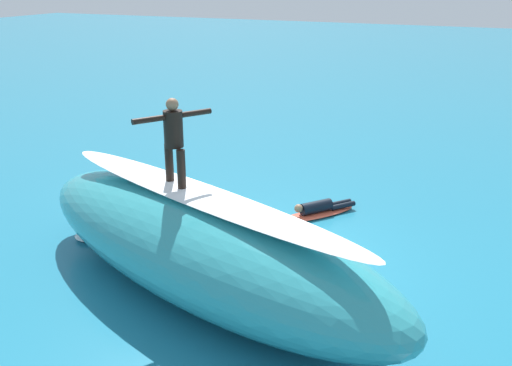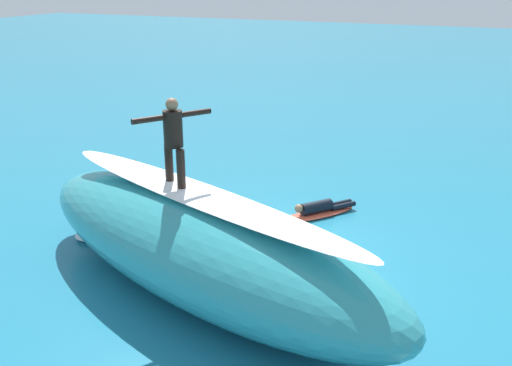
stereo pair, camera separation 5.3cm
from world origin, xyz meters
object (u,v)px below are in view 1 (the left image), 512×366
object	(u,v)px
surfboard_riding	(176,186)
surfer_paddling	(320,206)
surfer_riding	(174,135)
buoy_marker	(136,196)
surfboard_paddling	(316,214)

from	to	relation	value
surfboard_riding	surfer_paddling	size ratio (longest dim) A/B	1.49
surfer_riding	buoy_marker	xyz separation A→B (m)	(2.84, -2.57, -2.54)
surfboard_riding	surfer_paddling	world-z (taller)	surfboard_riding
surfboard_riding	surfboard_paddling	size ratio (longest dim) A/B	1.01
surfboard_paddling	surfer_riding	bearing A→B (deg)	19.05
surfer_riding	surfboard_paddling	size ratio (longest dim) A/B	0.74
surfer_paddling	surfboard_paddling	bearing A→B (deg)	-0.00
surfboard_paddling	buoy_marker	bearing A→B (deg)	-31.93
surfboard_paddling	surfboard_riding	bearing A→B (deg)	19.05
surfboard_paddling	surfer_paddling	xyz separation A→B (m)	(-0.08, -0.10, 0.18)
surfboard_riding	surfer_riding	distance (m)	0.98
surfer_riding	surfboard_paddling	world-z (taller)	surfer_riding
surfboard_paddling	buoy_marker	world-z (taller)	buoy_marker
surfboard_riding	buoy_marker	xyz separation A→B (m)	(2.84, -2.57, -1.56)
surfer_riding	surfboard_paddling	bearing A→B (deg)	-76.79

